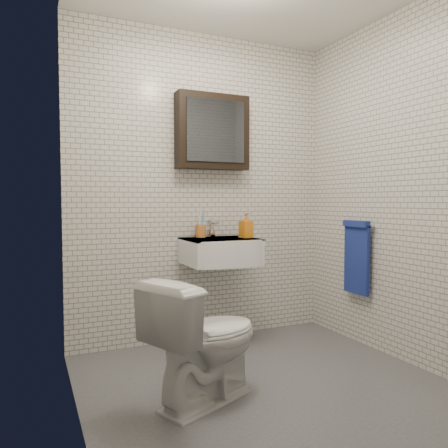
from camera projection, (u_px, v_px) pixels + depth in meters
The scene contains 9 objects.
ground at pixel (263, 382), 2.74m from camera, with size 2.20×2.00×0.01m, color #4A4C52.
room_shell at pixel (264, 148), 2.66m from camera, with size 2.22×2.02×2.51m.
washbasin at pixel (222, 251), 3.39m from camera, with size 0.55×0.50×0.20m.
faucet at pixel (212, 229), 3.56m from camera, with size 0.06×0.20×0.15m.
mirror_cabinet at pixel (213, 132), 3.51m from camera, with size 0.60×0.15×0.60m.
towel_rail at pixel (357, 254), 3.45m from camera, with size 0.09×0.30×0.58m.
toothbrush_cup at pixel (201, 230), 3.52m from camera, with size 0.09×0.09×0.22m.
soap_bottle at pixel (246, 225), 3.48m from camera, with size 0.09×0.09×0.20m, color orange.
toilet at pixel (206, 339), 2.48m from camera, with size 0.40×0.71×0.72m, color white.
Camera 1 is at (-1.33, -2.35, 1.14)m, focal length 35.00 mm.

